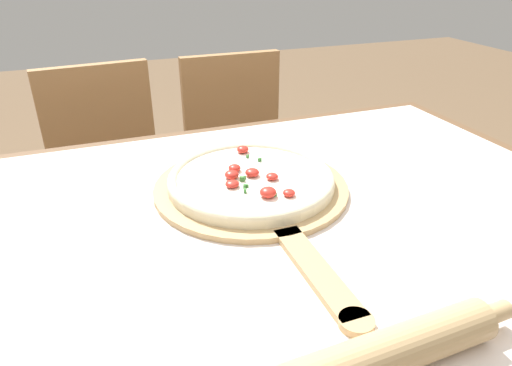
{
  "coord_description": "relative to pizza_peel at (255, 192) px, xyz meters",
  "views": [
    {
      "loc": [
        -0.26,
        -0.69,
        1.23
      ],
      "look_at": [
        0.02,
        0.07,
        0.8
      ],
      "focal_mm": 32.0,
      "sensor_mm": 36.0,
      "label": 1
    }
  ],
  "objects": [
    {
      "name": "chair_right",
      "position": [
        0.22,
        0.77,
        -0.27
      ],
      "size": [
        0.4,
        0.4,
        0.88
      ],
      "rotation": [
        0.0,
        0.0,
        -0.0
      ],
      "color": "#A37547",
      "rests_on": "ground_plane"
    },
    {
      "name": "pizza",
      "position": [
        -0.0,
        0.02,
        0.02
      ],
      "size": [
        0.35,
        0.35,
        0.04
      ],
      "color": "beige",
      "rests_on": "pizza_peel"
    },
    {
      "name": "dining_table",
      "position": [
        -0.02,
        -0.08,
        -0.11
      ],
      "size": [
        1.48,
        1.0,
        0.77
      ],
      "color": "brown",
      "rests_on": "ground_plane"
    },
    {
      "name": "rolling_pin",
      "position": [
        -0.04,
        -0.46,
        0.02
      ],
      "size": [
        0.44,
        0.07,
        0.05
      ],
      "rotation": [
        0.0,
        0.0,
        0.04
      ],
      "color": "tan",
      "rests_on": "towel_cloth"
    },
    {
      "name": "pizza_peel",
      "position": [
        0.0,
        0.0,
        0.0
      ],
      "size": [
        0.4,
        0.64,
        0.01
      ],
      "color": "tan",
      "rests_on": "towel_cloth"
    },
    {
      "name": "towel_cloth",
      "position": [
        -0.02,
        -0.08,
        -0.01
      ],
      "size": [
        1.4,
        0.92,
        0.0
      ],
      "color": "silver",
      "rests_on": "dining_table"
    },
    {
      "name": "chair_left",
      "position": [
        -0.26,
        0.77,
        -0.27
      ],
      "size": [
        0.44,
        0.44,
        0.88
      ],
      "rotation": [
        0.0,
        0.0,
        0.1
      ],
      "color": "#A37547",
      "rests_on": "ground_plane"
    }
  ]
}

